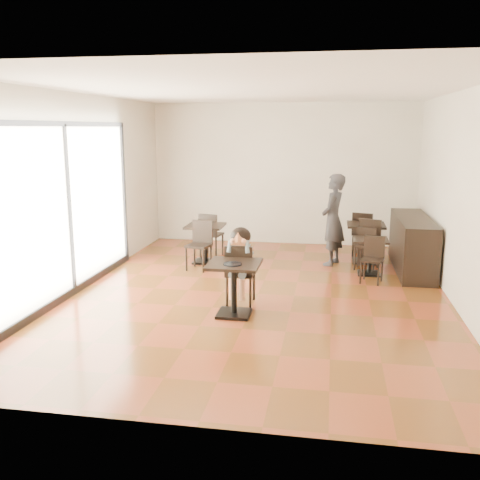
% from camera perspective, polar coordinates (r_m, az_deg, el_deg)
% --- Properties ---
extents(floor, '(6.00, 8.00, 0.01)m').
position_cam_1_polar(floor, '(8.72, 1.94, -5.76)').
color(floor, brown).
rests_on(floor, ground).
extents(ceiling, '(6.00, 8.00, 0.01)m').
position_cam_1_polar(ceiling, '(8.33, 2.10, 15.73)').
color(ceiling, white).
rests_on(ceiling, floor).
extents(wall_back, '(6.00, 0.01, 3.20)m').
position_cam_1_polar(wall_back, '(12.33, 4.58, 7.00)').
color(wall_back, silver).
rests_on(wall_back, floor).
extents(wall_front, '(6.00, 0.01, 3.20)m').
position_cam_1_polar(wall_front, '(4.50, -4.97, -1.54)').
color(wall_front, silver).
rests_on(wall_front, floor).
extents(wall_left, '(0.01, 8.00, 3.20)m').
position_cam_1_polar(wall_left, '(9.27, -16.76, 4.93)').
color(wall_left, silver).
rests_on(wall_left, floor).
extents(wall_right, '(0.01, 8.00, 3.20)m').
position_cam_1_polar(wall_right, '(8.51, 22.52, 3.95)').
color(wall_right, silver).
rests_on(wall_right, floor).
extents(storefront_window, '(0.04, 4.50, 2.60)m').
position_cam_1_polar(storefront_window, '(8.84, -17.94, 3.23)').
color(storefront_window, white).
rests_on(storefront_window, floor).
extents(child_table, '(0.73, 0.73, 0.77)m').
position_cam_1_polar(child_table, '(7.65, -0.64, -5.26)').
color(child_table, black).
rests_on(child_table, floor).
extents(child_chair, '(0.42, 0.42, 0.93)m').
position_cam_1_polar(child_chair, '(8.14, 0.06, -3.61)').
color(child_chair, black).
rests_on(child_chair, floor).
extents(child, '(0.42, 0.59, 1.17)m').
position_cam_1_polar(child, '(8.11, 0.06, -2.79)').
color(child, slate).
rests_on(child, child_chair).
extents(plate, '(0.26, 0.26, 0.02)m').
position_cam_1_polar(plate, '(7.44, -0.79, -2.58)').
color(plate, black).
rests_on(plate, child_table).
extents(pizza_slice, '(0.27, 0.21, 0.06)m').
position_cam_1_polar(pizza_slice, '(7.83, -0.18, -0.10)').
color(pizza_slice, tan).
rests_on(pizza_slice, child).
extents(adult_patron, '(0.59, 0.74, 1.78)m').
position_cam_1_polar(adult_patron, '(10.53, 9.89, 2.13)').
color(adult_patron, '#323136').
rests_on(adult_patron, floor).
extents(cafe_table_mid, '(0.77, 0.77, 0.66)m').
position_cam_1_polar(cafe_table_mid, '(10.05, 13.66, -1.74)').
color(cafe_table_mid, black).
rests_on(cafe_table_mid, floor).
extents(cafe_table_left, '(0.85, 0.85, 0.76)m').
position_cam_1_polar(cafe_table_left, '(10.64, -3.70, -0.40)').
color(cafe_table_left, black).
rests_on(cafe_table_left, floor).
extents(cafe_table_back, '(0.91, 0.91, 0.78)m').
position_cam_1_polar(cafe_table_back, '(10.94, 13.21, -0.32)').
color(cafe_table_back, black).
rests_on(cafe_table_back, floor).
extents(chair_mid_a, '(0.44, 0.44, 0.80)m').
position_cam_1_polar(chair_mid_a, '(10.57, 13.49, -0.69)').
color(chair_mid_a, black).
rests_on(chair_mid_a, floor).
extents(chair_mid_b, '(0.44, 0.44, 0.80)m').
position_cam_1_polar(chair_mid_b, '(9.50, 13.88, -2.12)').
color(chair_mid_b, black).
rests_on(chair_mid_b, floor).
extents(chair_left_a, '(0.48, 0.48, 0.92)m').
position_cam_1_polar(chair_left_a, '(11.15, -3.05, 0.58)').
color(chair_left_a, black).
rests_on(chair_left_a, floor).
extents(chair_left_b, '(0.48, 0.48, 0.92)m').
position_cam_1_polar(chair_left_b, '(10.10, -4.44, -0.63)').
color(chair_left_b, black).
rests_on(chair_left_b, floor).
extents(chair_back_a, '(0.52, 0.52, 0.93)m').
position_cam_1_polar(chair_back_a, '(11.46, 13.08, 0.64)').
color(chair_back_a, black).
rests_on(chair_back_a, floor).
extents(chair_back_b, '(0.52, 0.52, 0.93)m').
position_cam_1_polar(chair_back_b, '(10.38, 13.39, -0.53)').
color(chair_back_b, black).
rests_on(chair_back_b, floor).
extents(service_counter, '(0.60, 2.40, 1.00)m').
position_cam_1_polar(service_counter, '(10.56, 17.90, -0.39)').
color(service_counter, black).
rests_on(service_counter, floor).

